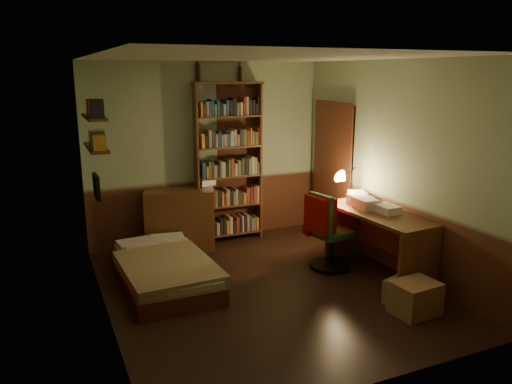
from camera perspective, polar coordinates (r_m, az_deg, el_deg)
name	(u,v)px	position (r m, az deg, el deg)	size (l,w,h in m)	color
floor	(265,289)	(5.90, 1.00, -11.07)	(3.50, 4.00, 0.02)	black
ceiling	(266,56)	(5.36, 1.12, 15.29)	(3.50, 4.00, 0.02)	silver
wall_back	(207,153)	(7.32, -5.60, 4.48)	(3.50, 0.02, 2.60)	#98B08C
wall_left	(99,195)	(5.02, -17.48, -0.30)	(0.02, 4.00, 2.60)	#98B08C
wall_right	(394,167)	(6.41, 15.49, 2.75)	(0.02, 4.00, 2.60)	#98B08C
wall_front	(379,231)	(3.82, 13.92, -4.36)	(3.50, 0.02, 2.60)	#98B08C
doorway	(333,172)	(7.48, 8.83, 2.23)	(0.06, 0.90, 2.00)	black
door_trim	(331,173)	(7.46, 8.61, 2.21)	(0.02, 0.98, 2.08)	#482213
bed	(164,262)	(6.06, -10.47, -7.82)	(0.95, 1.78, 0.53)	#636E3E
dresser	(180,219)	(7.15, -8.67, -3.05)	(0.95, 0.48, 0.85)	#593219
mini_stereo	(206,181)	(7.26, -5.75, 1.27)	(0.23, 0.18, 0.12)	#B2B2B7
bookshelf	(228,163)	(7.29, -3.17, 3.35)	(0.99, 0.31, 2.32)	#593219
bottle_left	(198,72)	(7.15, -6.65, 13.43)	(0.07, 0.07, 0.25)	black
bottle_right	(240,74)	(7.36, -1.84, 13.33)	(0.05, 0.05, 0.20)	black
desk	(378,244)	(6.31, 13.73, -5.76)	(0.62, 1.50, 0.80)	#593219
paper_stack	(358,196)	(6.71, 11.57, -0.42)	(0.20, 0.28, 0.11)	silver
desk_lamp	(352,177)	(6.78, 10.96, 1.72)	(0.17, 0.17, 0.56)	black
office_chair	(332,231)	(6.37, 8.65, -4.45)	(0.49, 0.43, 0.99)	#28562B
red_jacket	(326,181)	(5.88, 8.00, 1.29)	(0.21, 0.38, 0.45)	#AB0C00
wall_shelf_lower	(96,148)	(6.05, -17.80, 4.86)	(0.20, 0.90, 0.03)	#593219
wall_shelf_upper	(94,117)	(6.01, -18.04, 8.15)	(0.20, 0.90, 0.03)	#593219
framed_picture	(96,187)	(5.62, -17.77, 0.59)	(0.04, 0.32, 0.26)	black
cardboard_box_a	(415,298)	(5.53, 17.72, -11.45)	(0.46, 0.37, 0.34)	#936F48
cardboard_box_b	(404,292)	(5.72, 16.61, -10.89)	(0.38, 0.32, 0.27)	#936F48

